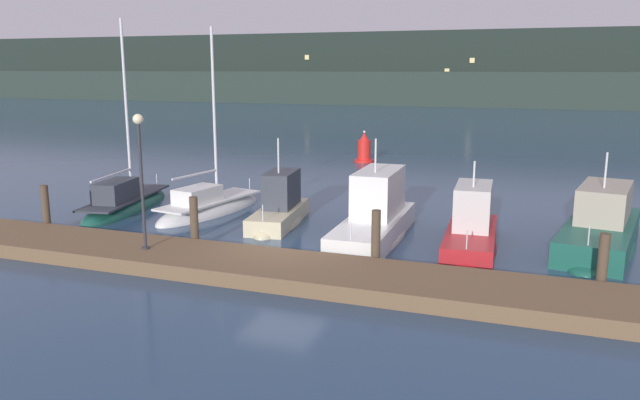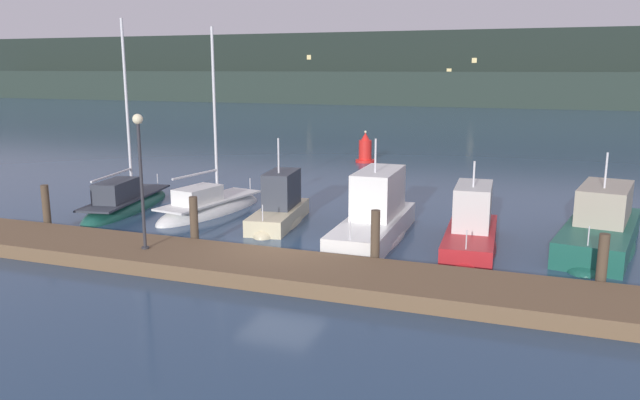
{
  "view_description": "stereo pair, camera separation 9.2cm",
  "coord_description": "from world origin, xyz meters",
  "px_view_note": "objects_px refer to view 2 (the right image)",
  "views": [
    {
      "loc": [
        7.81,
        -17.84,
        6.04
      ],
      "look_at": [
        0.0,
        3.69,
        1.2
      ],
      "focal_mm": 35.0,
      "sensor_mm": 36.0,
      "label": 1
    },
    {
      "loc": [
        7.89,
        -17.81,
        6.04
      ],
      "look_at": [
        0.0,
        3.69,
        1.2
      ],
      "focal_mm": 35.0,
      "sensor_mm": 36.0,
      "label": 2
    }
  ],
  "objects_px": {
    "motorboat_berth_5": "(471,236)",
    "channel_buoy": "(365,150)",
    "motorboat_berth_3": "(279,215)",
    "motorboat_berth_6": "(600,236)",
    "sailboat_berth_1": "(126,206)",
    "sailboat_berth_2": "(209,210)",
    "motorboat_berth_4": "(374,224)",
    "dock_lamppost": "(140,160)"
  },
  "relations": [
    {
      "from": "motorboat_berth_5",
      "to": "channel_buoy",
      "type": "height_order",
      "value": "motorboat_berth_5"
    },
    {
      "from": "motorboat_berth_3",
      "to": "motorboat_berth_5",
      "type": "bearing_deg",
      "value": -5.96
    },
    {
      "from": "sailboat_berth_2",
      "to": "motorboat_berth_3",
      "type": "xyz_separation_m",
      "value": [
        3.61,
        -0.76,
        0.2
      ]
    },
    {
      "from": "motorboat_berth_4",
      "to": "motorboat_berth_6",
      "type": "relative_size",
      "value": 0.94
    },
    {
      "from": "motorboat_berth_4",
      "to": "motorboat_berth_6",
      "type": "bearing_deg",
      "value": 11.21
    },
    {
      "from": "motorboat_berth_3",
      "to": "dock_lamppost",
      "type": "relative_size",
      "value": 1.2
    },
    {
      "from": "sailboat_berth_1",
      "to": "sailboat_berth_2",
      "type": "height_order",
      "value": "sailboat_berth_1"
    },
    {
      "from": "motorboat_berth_4",
      "to": "motorboat_berth_5",
      "type": "xyz_separation_m",
      "value": [
        3.44,
        -0.03,
        -0.11
      ]
    },
    {
      "from": "motorboat_berth_3",
      "to": "motorboat_berth_4",
      "type": "height_order",
      "value": "motorboat_berth_4"
    },
    {
      "from": "motorboat_berth_3",
      "to": "motorboat_berth_5",
      "type": "relative_size",
      "value": 0.87
    },
    {
      "from": "sailboat_berth_2",
      "to": "motorboat_berth_4",
      "type": "relative_size",
      "value": 1.17
    },
    {
      "from": "motorboat_berth_5",
      "to": "motorboat_berth_6",
      "type": "height_order",
      "value": "motorboat_berth_6"
    },
    {
      "from": "motorboat_berth_5",
      "to": "channel_buoy",
      "type": "bearing_deg",
      "value": 116.54
    },
    {
      "from": "motorboat_berth_3",
      "to": "motorboat_berth_5",
      "type": "height_order",
      "value": "motorboat_berth_3"
    },
    {
      "from": "motorboat_berth_6",
      "to": "channel_buoy",
      "type": "distance_m",
      "value": 21.02
    },
    {
      "from": "sailboat_berth_1",
      "to": "motorboat_berth_3",
      "type": "distance_m",
      "value": 7.35
    },
    {
      "from": "motorboat_berth_3",
      "to": "dock_lamppost",
      "type": "height_order",
      "value": "dock_lamppost"
    },
    {
      "from": "motorboat_berth_3",
      "to": "channel_buoy",
      "type": "height_order",
      "value": "motorboat_berth_3"
    },
    {
      "from": "motorboat_berth_5",
      "to": "dock_lamppost",
      "type": "bearing_deg",
      "value": -150.81
    },
    {
      "from": "motorboat_berth_4",
      "to": "motorboat_berth_5",
      "type": "height_order",
      "value": "motorboat_berth_4"
    },
    {
      "from": "sailboat_berth_1",
      "to": "motorboat_berth_4",
      "type": "bearing_deg",
      "value": -3.94
    },
    {
      "from": "sailboat_berth_2",
      "to": "motorboat_berth_4",
      "type": "distance_m",
      "value": 7.87
    },
    {
      "from": "motorboat_berth_6",
      "to": "channel_buoy",
      "type": "relative_size",
      "value": 3.67
    },
    {
      "from": "sailboat_berth_2",
      "to": "motorboat_berth_6",
      "type": "bearing_deg",
      "value": -0.04
    },
    {
      "from": "motorboat_berth_3",
      "to": "sailboat_berth_2",
      "type": "bearing_deg",
      "value": 168.09
    },
    {
      "from": "channel_buoy",
      "to": "dock_lamppost",
      "type": "xyz_separation_m",
      "value": [
        -0.52,
        -23.25,
        2.49
      ]
    },
    {
      "from": "sailboat_berth_2",
      "to": "motorboat_berth_6",
      "type": "xyz_separation_m",
      "value": [
        15.32,
        -0.01,
        0.28
      ]
    },
    {
      "from": "sailboat_berth_1",
      "to": "channel_buoy",
      "type": "height_order",
      "value": "sailboat_berth_1"
    },
    {
      "from": "motorboat_berth_6",
      "to": "channel_buoy",
      "type": "xyz_separation_m",
      "value": [
        -13.13,
        16.41,
        0.38
      ]
    },
    {
      "from": "motorboat_berth_6",
      "to": "dock_lamppost",
      "type": "bearing_deg",
      "value": -153.4
    },
    {
      "from": "motorboat_berth_5",
      "to": "motorboat_berth_6",
      "type": "distance_m",
      "value": 4.44
    },
    {
      "from": "motorboat_berth_3",
      "to": "channel_buoy",
      "type": "bearing_deg",
      "value": 94.73
    },
    {
      "from": "motorboat_berth_5",
      "to": "channel_buoy",
      "type": "relative_size",
      "value": 2.81
    },
    {
      "from": "motorboat_berth_3",
      "to": "motorboat_berth_6",
      "type": "height_order",
      "value": "motorboat_berth_3"
    },
    {
      "from": "motorboat_berth_4",
      "to": "dock_lamppost",
      "type": "height_order",
      "value": "dock_lamppost"
    },
    {
      "from": "motorboat_berth_4",
      "to": "motorboat_berth_6",
      "type": "height_order",
      "value": "motorboat_berth_4"
    },
    {
      "from": "motorboat_berth_4",
      "to": "sailboat_berth_2",
      "type": "bearing_deg",
      "value": 168.86
    },
    {
      "from": "motorboat_berth_6",
      "to": "dock_lamppost",
      "type": "distance_m",
      "value": 15.54
    },
    {
      "from": "sailboat_berth_1",
      "to": "motorboat_berth_3",
      "type": "height_order",
      "value": "sailboat_berth_1"
    },
    {
      "from": "sailboat_berth_1",
      "to": "motorboat_berth_6",
      "type": "bearing_deg",
      "value": 2.16
    },
    {
      "from": "motorboat_berth_3",
      "to": "motorboat_berth_6",
      "type": "bearing_deg",
      "value": 3.66
    },
    {
      "from": "motorboat_berth_4",
      "to": "motorboat_berth_5",
      "type": "bearing_deg",
      "value": -0.5
    }
  ]
}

